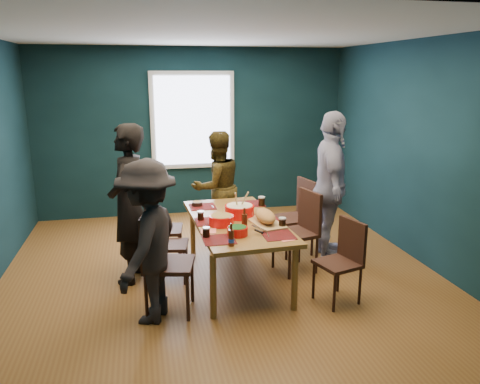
% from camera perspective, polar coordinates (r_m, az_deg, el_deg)
% --- Properties ---
extents(room, '(5.01, 5.01, 2.71)m').
position_cam_1_polar(room, '(5.52, -3.13, 4.68)').
color(room, brown).
rests_on(room, ground).
extents(dining_table, '(1.01, 1.89, 0.70)m').
position_cam_1_polar(dining_table, '(5.25, -0.40, -4.09)').
color(dining_table, brown).
rests_on(dining_table, floor).
extents(chair_left_far, '(0.47, 0.47, 0.93)m').
position_cam_1_polar(chair_left_far, '(5.74, -10.08, -3.71)').
color(chair_left_far, '#321810').
rests_on(chair_left_far, floor).
extents(chair_left_mid, '(0.44, 0.44, 0.85)m').
position_cam_1_polar(chair_left_mid, '(5.34, -9.36, -5.57)').
color(chair_left_mid, '#321810').
rests_on(chair_left_mid, floor).
extents(chair_left_near, '(0.55, 0.55, 1.01)m').
position_cam_1_polar(chair_left_near, '(4.61, -9.86, -7.58)').
color(chair_left_near, '#321810').
rests_on(chair_left_near, floor).
extents(chair_right_far, '(0.51, 0.51, 0.97)m').
position_cam_1_polar(chair_right_far, '(6.10, 7.22, -2.27)').
color(chair_right_far, '#321810').
rests_on(chair_right_far, floor).
extents(chair_right_mid, '(0.52, 0.52, 0.96)m').
position_cam_1_polar(chair_right_mid, '(5.56, 7.57, -3.98)').
color(chair_right_mid, '#321810').
rests_on(chair_right_mid, floor).
extents(chair_right_near, '(0.48, 0.48, 0.85)m').
position_cam_1_polar(chair_right_near, '(4.92, 12.59, -7.46)').
color(chair_right_near, '#321810').
rests_on(chair_right_near, floor).
extents(person_far_left, '(0.58, 0.74, 1.78)m').
position_cam_1_polar(person_far_left, '(5.30, -13.47, -1.45)').
color(person_far_left, black).
rests_on(person_far_left, floor).
extents(person_back, '(0.90, 0.81, 1.54)m').
position_cam_1_polar(person_back, '(6.43, -2.83, 0.61)').
color(person_back, black).
rests_on(person_back, floor).
extents(person_right, '(0.70, 1.16, 1.85)m').
position_cam_1_polar(person_right, '(5.89, 10.98, 0.65)').
color(person_right, white).
rests_on(person_right, floor).
extents(person_near_left, '(0.93, 1.15, 1.55)m').
position_cam_1_polar(person_near_left, '(4.43, -11.14, -6.00)').
color(person_near_left, black).
rests_on(person_near_left, floor).
extents(bowl_salad, '(0.27, 0.27, 0.11)m').
position_cam_1_polar(bowl_salad, '(5.04, -2.28, -3.41)').
color(bowl_salad, red).
rests_on(bowl_salad, dining_table).
extents(bowl_dumpling, '(0.34, 0.34, 0.31)m').
position_cam_1_polar(bowl_dumpling, '(5.31, -0.06, -2.27)').
color(bowl_dumpling, red).
rests_on(bowl_dumpling, dining_table).
extents(bowl_herbs, '(0.21, 0.21, 0.09)m').
position_cam_1_polar(bowl_herbs, '(4.73, -0.31, -4.74)').
color(bowl_herbs, red).
rests_on(bowl_herbs, dining_table).
extents(cutting_board, '(0.38, 0.69, 0.15)m').
position_cam_1_polar(cutting_board, '(5.09, 3.10, -3.13)').
color(cutting_board, tan).
rests_on(cutting_board, dining_table).
extents(small_bowl, '(0.13, 0.13, 0.06)m').
position_cam_1_polar(small_bowl, '(5.78, -5.25, -1.42)').
color(small_bowl, black).
rests_on(small_bowl, dining_table).
extents(beer_bottle_a, '(0.06, 0.06, 0.22)m').
position_cam_1_polar(beer_bottle_a, '(4.44, -1.07, -5.60)').
color(beer_bottle_a, '#491A0D').
rests_on(beer_bottle_a, dining_table).
extents(beer_bottle_b, '(0.06, 0.06, 0.23)m').
position_cam_1_polar(beer_bottle_b, '(4.88, 0.55, -3.58)').
color(beer_bottle_b, '#491A0D').
rests_on(beer_bottle_b, dining_table).
extents(cola_glass_a, '(0.08, 0.08, 0.10)m').
position_cam_1_polar(cola_glass_a, '(4.68, -4.14, -4.86)').
color(cola_glass_a, black).
rests_on(cola_glass_a, dining_table).
extents(cola_glass_b, '(0.08, 0.08, 0.11)m').
position_cam_1_polar(cola_glass_b, '(4.98, 5.18, -3.67)').
color(cola_glass_b, black).
rests_on(cola_glass_b, dining_table).
extents(cola_glass_c, '(0.08, 0.08, 0.12)m').
position_cam_1_polar(cola_glass_c, '(5.77, 2.64, -1.07)').
color(cola_glass_c, black).
rests_on(cola_glass_c, dining_table).
extents(cola_glass_d, '(0.08, 0.08, 0.11)m').
position_cam_1_polar(cola_glass_d, '(5.22, -4.82, -2.85)').
color(cola_glass_d, black).
rests_on(cola_glass_d, dining_table).
extents(napkin_a, '(0.16, 0.16, 0.00)m').
position_cam_1_polar(napkin_a, '(5.32, 3.58, -3.10)').
color(napkin_a, '#FF786B').
rests_on(napkin_a, dining_table).
extents(napkin_b, '(0.18, 0.18, 0.00)m').
position_cam_1_polar(napkin_b, '(4.87, -3.87, -4.77)').
color(napkin_b, '#FF786B').
rests_on(napkin_b, dining_table).
extents(napkin_c, '(0.16, 0.16, 0.00)m').
position_cam_1_polar(napkin_c, '(4.66, 5.64, -5.71)').
color(napkin_c, '#FF786B').
rests_on(napkin_c, dining_table).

